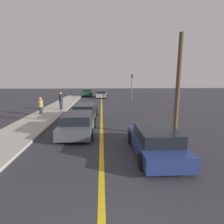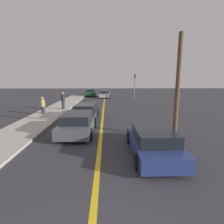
{
  "view_description": "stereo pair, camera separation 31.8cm",
  "coord_description": "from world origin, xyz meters",
  "px_view_note": "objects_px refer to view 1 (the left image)",
  "views": [
    {
      "loc": [
        0.04,
        -1.44,
        3.36
      ],
      "look_at": [
        0.72,
        10.16,
        1.13
      ],
      "focal_mm": 28.0,
      "sensor_mm": 36.0,
      "label": 1
    },
    {
      "loc": [
        0.35,
        -1.46,
        3.36
      ],
      "look_at": [
        0.72,
        10.16,
        1.13
      ],
      "focal_mm": 28.0,
      "sensor_mm": 36.0,
      "label": 2
    }
  ],
  "objects_px": {
    "car_parked_left_lot": "(102,94)",
    "car_near_right_lane": "(155,141)",
    "car_far_distant": "(85,112)",
    "car_ahead_center": "(78,123)",
    "traffic_light": "(132,84)",
    "pedestrian_near_curb": "(41,106)",
    "pedestrian_mid_group": "(61,101)",
    "utility_pole": "(178,88)",
    "car_oncoming_far": "(87,93)"
  },
  "relations": [
    {
      "from": "car_ahead_center",
      "to": "car_parked_left_lot",
      "type": "bearing_deg",
      "value": 86.95
    },
    {
      "from": "car_far_distant",
      "to": "utility_pole",
      "type": "height_order",
      "value": "utility_pole"
    },
    {
      "from": "utility_pole",
      "to": "car_ahead_center",
      "type": "bearing_deg",
      "value": 168.87
    },
    {
      "from": "car_parked_left_lot",
      "to": "traffic_light",
      "type": "bearing_deg",
      "value": -39.96
    },
    {
      "from": "car_far_distant",
      "to": "pedestrian_mid_group",
      "type": "bearing_deg",
      "value": 125.95
    },
    {
      "from": "utility_pole",
      "to": "car_oncoming_far",
      "type": "bearing_deg",
      "value": 105.84
    },
    {
      "from": "car_near_right_lane",
      "to": "pedestrian_near_curb",
      "type": "height_order",
      "value": "pedestrian_near_curb"
    },
    {
      "from": "car_near_right_lane",
      "to": "pedestrian_near_curb",
      "type": "xyz_separation_m",
      "value": [
        -7.97,
        8.95,
        0.3
      ]
    },
    {
      "from": "pedestrian_mid_group",
      "to": "car_oncoming_far",
      "type": "bearing_deg",
      "value": 84.28
    },
    {
      "from": "car_near_right_lane",
      "to": "traffic_light",
      "type": "relative_size",
      "value": 1.07
    },
    {
      "from": "pedestrian_mid_group",
      "to": "utility_pole",
      "type": "xyz_separation_m",
      "value": [
        8.52,
        -9.15,
        1.83
      ]
    },
    {
      "from": "car_parked_left_lot",
      "to": "utility_pole",
      "type": "distance_m",
      "value": 22.42
    },
    {
      "from": "car_ahead_center",
      "to": "traffic_light",
      "type": "relative_size",
      "value": 1.1
    },
    {
      "from": "pedestrian_near_curb",
      "to": "pedestrian_mid_group",
      "type": "height_order",
      "value": "pedestrian_mid_group"
    },
    {
      "from": "traffic_light",
      "to": "car_oncoming_far",
      "type": "bearing_deg",
      "value": 136.73
    },
    {
      "from": "pedestrian_mid_group",
      "to": "traffic_light",
      "type": "height_order",
      "value": "traffic_light"
    },
    {
      "from": "pedestrian_near_curb",
      "to": "traffic_light",
      "type": "relative_size",
      "value": 0.39
    },
    {
      "from": "car_ahead_center",
      "to": "traffic_light",
      "type": "height_order",
      "value": "traffic_light"
    },
    {
      "from": "car_oncoming_far",
      "to": "traffic_light",
      "type": "relative_size",
      "value": 0.97
    },
    {
      "from": "pedestrian_mid_group",
      "to": "traffic_light",
      "type": "xyz_separation_m",
      "value": [
        8.98,
        8.44,
        1.43
      ]
    },
    {
      "from": "car_parked_left_lot",
      "to": "traffic_light",
      "type": "height_order",
      "value": "traffic_light"
    },
    {
      "from": "car_far_distant",
      "to": "car_near_right_lane",
      "type": "bearing_deg",
      "value": -59.74
    },
    {
      "from": "pedestrian_near_curb",
      "to": "car_ahead_center",
      "type": "bearing_deg",
      "value": -53.66
    },
    {
      "from": "car_far_distant",
      "to": "car_ahead_center",
      "type": "bearing_deg",
      "value": -89.11
    },
    {
      "from": "car_oncoming_far",
      "to": "traffic_light",
      "type": "xyz_separation_m",
      "value": [
        7.43,
        -6.99,
        1.8
      ]
    },
    {
      "from": "car_parked_left_lot",
      "to": "car_near_right_lane",
      "type": "bearing_deg",
      "value": -81.66
    },
    {
      "from": "car_near_right_lane",
      "to": "car_parked_left_lot",
      "type": "xyz_separation_m",
      "value": [
        -2.37,
        24.12,
        0.01
      ]
    },
    {
      "from": "car_far_distant",
      "to": "car_parked_left_lot",
      "type": "height_order",
      "value": "car_far_distant"
    },
    {
      "from": "pedestrian_mid_group",
      "to": "pedestrian_near_curb",
      "type": "bearing_deg",
      "value": -118.22
    },
    {
      "from": "pedestrian_near_curb",
      "to": "car_parked_left_lot",
      "type": "bearing_deg",
      "value": 69.74
    },
    {
      "from": "car_ahead_center",
      "to": "car_far_distant",
      "type": "height_order",
      "value": "car_far_distant"
    },
    {
      "from": "car_far_distant",
      "to": "car_parked_left_lot",
      "type": "bearing_deg",
      "value": 87.47
    },
    {
      "from": "utility_pole",
      "to": "car_parked_left_lot",
      "type": "bearing_deg",
      "value": 100.91
    },
    {
      "from": "car_far_distant",
      "to": "utility_pole",
      "type": "relative_size",
      "value": 0.81
    },
    {
      "from": "car_parked_left_lot",
      "to": "car_ahead_center",
      "type": "bearing_deg",
      "value": -91.3
    },
    {
      "from": "car_ahead_center",
      "to": "pedestrian_mid_group",
      "type": "height_order",
      "value": "pedestrian_mid_group"
    },
    {
      "from": "pedestrian_mid_group",
      "to": "utility_pole",
      "type": "height_order",
      "value": "utility_pole"
    },
    {
      "from": "car_oncoming_far",
      "to": "traffic_light",
      "type": "height_order",
      "value": "traffic_light"
    },
    {
      "from": "car_ahead_center",
      "to": "car_oncoming_far",
      "type": "height_order",
      "value": "car_oncoming_far"
    },
    {
      "from": "pedestrian_near_curb",
      "to": "pedestrian_mid_group",
      "type": "xyz_separation_m",
      "value": [
        1.3,
        2.41,
        0.14
      ]
    },
    {
      "from": "car_near_right_lane",
      "to": "car_far_distant",
      "type": "relative_size",
      "value": 0.93
    },
    {
      "from": "car_far_distant",
      "to": "utility_pole",
      "type": "bearing_deg",
      "value": -38.5
    },
    {
      "from": "car_parked_left_lot",
      "to": "pedestrian_mid_group",
      "type": "height_order",
      "value": "pedestrian_mid_group"
    },
    {
      "from": "pedestrian_mid_group",
      "to": "car_far_distant",
      "type": "bearing_deg",
      "value": -56.15
    },
    {
      "from": "car_oncoming_far",
      "to": "pedestrian_mid_group",
      "type": "height_order",
      "value": "pedestrian_mid_group"
    },
    {
      "from": "car_oncoming_far",
      "to": "utility_pole",
      "type": "bearing_deg",
      "value": -77.54
    },
    {
      "from": "car_far_distant",
      "to": "car_oncoming_far",
      "type": "xyz_separation_m",
      "value": [
        -1.37,
        19.79,
        0.03
      ]
    },
    {
      "from": "car_oncoming_far",
      "to": "car_ahead_center",
      "type": "bearing_deg",
      "value": -90.23
    },
    {
      "from": "car_parked_left_lot",
      "to": "car_oncoming_far",
      "type": "distance_m",
      "value": 3.85
    },
    {
      "from": "pedestrian_mid_group",
      "to": "traffic_light",
      "type": "relative_size",
      "value": 0.45
    }
  ]
}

